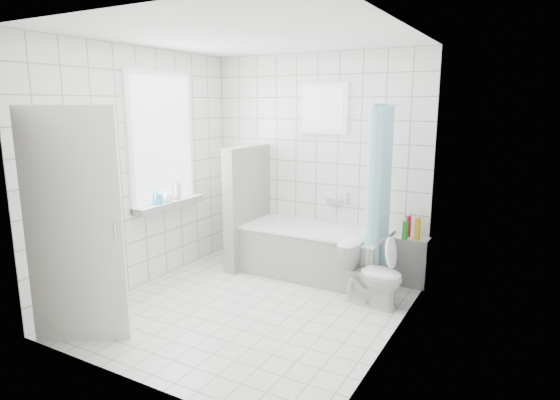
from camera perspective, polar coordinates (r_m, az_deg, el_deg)
The scene contains 19 objects.
ground at distance 4.84m, azimuth -3.49°, elevation -12.87°, with size 3.00×3.00×0.00m, color white.
ceiling at distance 4.44m, azimuth -3.93°, elevation 19.32°, with size 3.00×3.00×0.00m, color white.
wall_back at distance 5.76m, azimuth 4.44°, elevation 4.60°, with size 2.80×0.02×2.60m, color white.
wall_front at distance 3.32m, azimuth -17.86°, elevation -1.21°, with size 2.80×0.02×2.60m, color white.
wall_left at distance 5.34m, azimuth -16.45°, elevation 3.59°, with size 0.02×3.00×2.60m, color white.
wall_right at distance 3.89m, azimuth 13.92°, elevation 0.84°, with size 0.02×3.00×2.60m, color white.
window_left at distance 5.49m, azimuth -14.06°, elevation 7.08°, with size 0.01×0.90×1.40m, color white.
window_back at distance 5.63m, azimuth 5.29°, elevation 11.05°, with size 0.50×0.01×0.50m, color white.
window_sill at distance 5.56m, azimuth -13.34°, elevation -0.54°, with size 0.18×1.02×0.08m, color white.
door at distance 4.22m, azimuth -23.83°, elevation -3.17°, with size 0.04×0.80×2.00m, color silver.
bathtub at distance 5.58m, azimuth 4.24°, elevation -6.28°, with size 1.68×0.77×0.58m.
partition_wall at distance 5.84m, azimuth -3.98°, elevation -0.78°, with size 0.15×0.85×1.50m, color white.
tiled_ledge at distance 5.49m, azimuth 15.55°, elevation -7.17°, with size 0.40×0.24×0.55m, color white.
toilet at distance 4.85m, azimuth 11.17°, elevation -8.89°, with size 0.36×0.63×0.64m, color white.
curtain_rod at distance 5.00m, azimuth 12.70°, elevation 11.32°, with size 0.02×0.02×0.80m, color silver.
shower_curtain at distance 4.96m, azimuth 11.81°, elevation 0.90°, with size 0.14×0.48×1.78m, color #44B5CA, non-canonical shape.
tub_faucet at distance 5.69m, azimuth 6.66°, elevation -0.13°, with size 0.18×0.06×0.06m, color silver.
sill_bottles at distance 5.54m, azimuth -13.23°, elevation 0.96°, with size 0.16×0.45×0.27m.
ledge_bottles at distance 5.33m, azimuth 15.62°, elevation -3.34°, with size 0.19×0.18×0.25m.
Camera 1 is at (2.39, -3.69, 2.01)m, focal length 30.00 mm.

